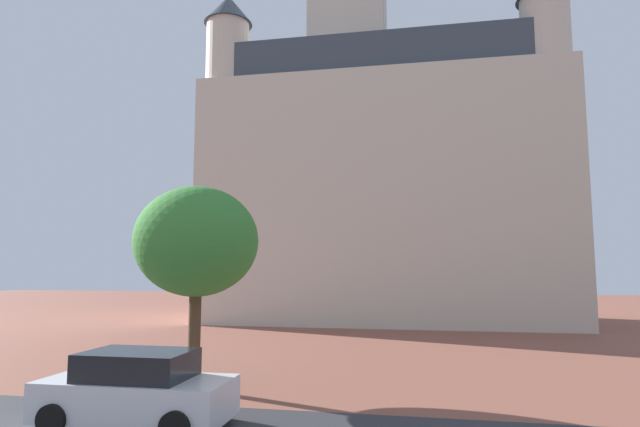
% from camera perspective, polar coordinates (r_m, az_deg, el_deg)
% --- Properties ---
extents(ground_plane, '(120.00, 120.00, 0.00)m').
position_cam_1_polar(ground_plane, '(12.57, -2.60, -21.88)').
color(ground_plane, brown).
extents(landmark_building, '(23.04, 10.27, 33.96)m').
position_cam_1_polar(landmark_building, '(34.65, 6.42, 5.09)').
color(landmark_building, beige).
rests_on(landmark_building, ground_plane).
extents(car_white, '(4.09, 1.98, 1.60)m').
position_cam_1_polar(car_white, '(12.29, -19.94, -18.24)').
color(car_white, silver).
rests_on(car_white, ground_plane).
extents(tree_curb_far, '(3.56, 3.56, 5.79)m').
position_cam_1_polar(tree_curb_far, '(15.13, -13.72, -3.13)').
color(tree_curb_far, '#4C3823').
rests_on(tree_curb_far, ground_plane).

